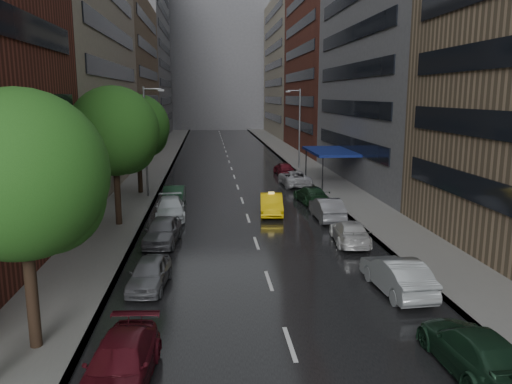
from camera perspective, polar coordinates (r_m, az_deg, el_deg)
road at (r=62.39m, az=-2.99°, el=3.23°), size 14.00×140.00×0.01m
sidewalk_left at (r=62.64m, az=-11.26°, el=3.12°), size 4.00×140.00×0.15m
sidewalk_right at (r=63.41m, az=5.17°, el=3.39°), size 4.00×140.00×0.15m
buildings_left at (r=72.00m, az=-16.01°, el=16.62°), size 8.00×108.00×38.00m
buildings_right at (r=71.01m, az=9.31°, el=16.20°), size 8.05×109.10×36.00m
building_far at (r=130.00m, az=-4.46°, el=14.33°), size 40.00×14.00×32.00m
tree_near at (r=17.40m, az=-25.27°, el=1.73°), size 5.49×5.49×8.75m
tree_mid at (r=33.04m, az=-15.90°, el=6.69°), size 5.70×5.70×9.08m
tree_far at (r=43.80m, az=-13.36°, el=7.32°), size 5.38×5.38×8.57m
taxi at (r=35.95m, az=1.76°, el=-1.40°), size 1.97×4.62×1.48m
parked_cars_left at (r=28.77m, az=-10.73°, el=-4.81°), size 2.32×29.41×1.53m
parked_cars_right at (r=34.75m, az=8.11°, el=-1.97°), size 2.67×43.83×1.57m
street_lamp_left at (r=42.21m, az=-12.40°, el=5.91°), size 1.74×0.22×9.00m
street_lamp_right at (r=57.81m, az=4.92°, el=7.45°), size 1.74×0.22×9.00m
awning at (r=48.49m, az=8.49°, el=4.60°), size 4.00×8.00×3.12m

